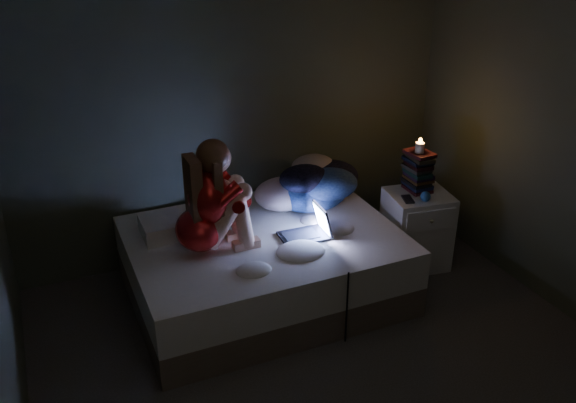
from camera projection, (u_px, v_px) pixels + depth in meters
floor at (346, 385)px, 3.79m from camera, size 3.60×3.80×0.02m
wall_back at (235, 99)px, 4.79m from camera, size 3.60×0.02×2.60m
bed at (264, 265)px, 4.54m from camera, size 1.90×1.43×0.52m
pillow at (174, 225)px, 4.40m from camera, size 0.45×0.32×0.13m
woman at (197, 199)px, 4.03m from camera, size 0.50×0.32×0.80m
laptop at (304, 222)px, 4.33m from camera, size 0.35×0.26×0.24m
clothes_pile at (310, 183)px, 4.77m from camera, size 0.75×0.66×0.39m
nightstand at (416, 229)px, 4.93m from camera, size 0.53×0.49×0.63m
book_stack at (418, 170)px, 4.79m from camera, size 0.19×0.25×0.34m
candle at (420, 145)px, 4.70m from camera, size 0.07×0.07×0.08m
phone at (410, 200)px, 4.68m from camera, size 0.09×0.15×0.01m
blue_orb at (428, 196)px, 4.66m from camera, size 0.08×0.08×0.08m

